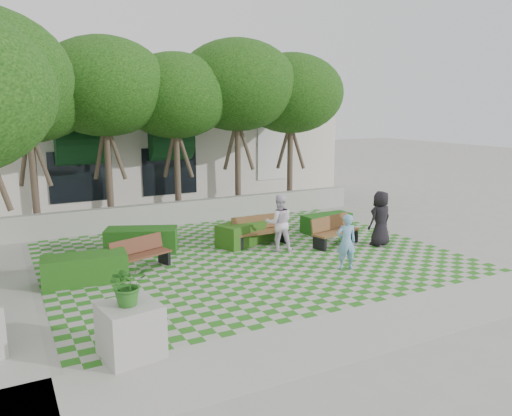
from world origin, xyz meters
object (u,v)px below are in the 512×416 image
bench_mid (260,231)px  bench_west (141,255)px  person_white (279,223)px  person_blue (346,242)px  hedge_west (85,269)px  planter_front (130,319)px  hedge_east (326,223)px  hedge_midleft (141,240)px  bench_east (334,231)px  person_dark (380,218)px  hedge_midright (247,232)px

bench_mid → bench_west: size_ratio=1.02×
person_white → person_blue: bearing=126.3°
hedge_west → planter_front: size_ratio=1.19×
hedge_east → planter_front: (-8.76, -6.04, 0.40)m
hedge_midleft → person_white: bearing=-25.5°
bench_west → hedge_west: (-1.58, -0.36, -0.06)m
hedge_west → hedge_east: bearing=9.8°
bench_east → person_white: bearing=157.6°
hedge_east → hedge_midleft: (-6.78, 0.56, 0.06)m
bench_east → hedge_west: bearing=165.4°
bench_mid → person_dark: (3.51, -1.92, 0.45)m
hedge_west → person_dark: person_dark is taller
bench_west → planter_front: 5.11m
hedge_west → planter_front: planter_front is taller
hedge_midleft → person_white: 4.42m
hedge_midright → hedge_midleft: size_ratio=0.99×
hedge_east → person_blue: 4.38m
bench_mid → hedge_west: 5.90m
bench_west → hedge_midleft: (0.49, 1.72, -0.05)m
planter_front → person_dark: (9.22, 3.68, 0.19)m
bench_west → hedge_east: bearing=-10.9°
hedge_midleft → bench_mid: bearing=-15.0°
hedge_west → hedge_midleft: bearing=45.3°
person_blue → person_dark: person_dark is taller
hedge_east → person_blue: bearing=-118.5°
bench_east → person_dark: 1.57m
person_white → hedge_west: bearing=21.6°
bench_west → person_dark: person_dark is taller
person_dark → person_white: size_ratio=1.00×
bench_east → person_dark: (1.31, -0.74, 0.45)m
person_blue → planter_front: bearing=34.5°
bench_east → hedge_west: size_ratio=0.90×
person_dark → hedge_midright: bearing=-39.5°
hedge_east → person_white: 3.17m
hedge_west → person_white: person_white is taller
hedge_midright → hedge_midleft: hedge_midleft is taller
hedge_east → hedge_midleft: bearing=175.3°
hedge_midleft → person_blue: bearing=-43.0°
bench_mid → planter_front: 8.01m
hedge_midleft → planter_front: size_ratio=1.23×
hedge_midleft → person_white: (3.97, -1.89, 0.53)m
hedge_midleft → hedge_west: 2.93m
hedge_midright → planter_front: (-5.39, -5.96, 0.35)m
hedge_east → person_blue: person_blue is taller
bench_mid → planter_front: (-5.71, -5.60, 0.26)m
bench_east → hedge_west: bench_east is taller
hedge_midleft → hedge_west: (-2.06, -2.08, -0.01)m
bench_east → bench_mid: (-2.20, 1.18, 0.01)m
person_white → hedge_midright: bearing=-46.6°
bench_mid → hedge_midleft: 3.87m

